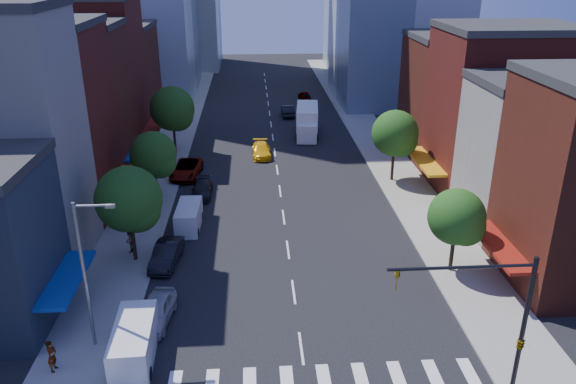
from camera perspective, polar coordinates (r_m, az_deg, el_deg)
name	(u,v)px	position (r m, az deg, el deg)	size (l,w,h in m)	color
ground	(301,348)	(33.85, 1.35, -15.58)	(220.00, 220.00, 0.00)	black
sidewalk_left	(172,143)	(70.41, -11.75, 4.87)	(5.00, 120.00, 0.15)	gray
sidewalk_right	(373,139)	(71.29, 8.64, 5.31)	(5.00, 120.00, 0.15)	gray
crosswalk	(306,384)	(31.55, 1.85, -18.93)	(19.00, 3.00, 0.01)	silver
bldg_left_2	(33,125)	(52.15, -24.51, 6.19)	(12.00, 9.00, 16.00)	#5E1A16
bldg_left_3	(64,107)	(60.03, -21.78, 8.06)	(12.00, 8.00, 15.00)	#531E14
bldg_left_4	(86,79)	(67.78, -19.84, 10.70)	(12.00, 9.00, 17.00)	#5E1A16
bldg_left_5	(108,80)	(77.16, -17.83, 10.74)	(12.00, 10.00, 13.00)	#531E14
bldg_right_1	(544,159)	(49.97, 24.59, 3.11)	(12.00, 8.00, 12.00)	beige
bldg_right_2	(501,112)	(57.29, 20.81, 7.56)	(12.00, 10.00, 15.00)	#5E1A16
bldg_right_3	(463,99)	(66.49, 17.31, 9.03)	(12.00, 10.00, 13.00)	#531E14
traffic_signal	(512,329)	(30.32, 21.81, -12.83)	(7.24, 2.24, 8.00)	black
streetlight	(87,267)	(32.98, -19.78, -7.19)	(2.25, 0.25, 9.00)	slate
tree_left_near	(131,202)	(41.68, -15.67, -0.96)	(4.80, 4.80, 7.30)	black
tree_left_mid	(155,156)	(51.89, -13.36, 3.53)	(4.20, 4.20, 6.65)	black
tree_left_far	(174,110)	(64.99, -11.54, 8.12)	(5.00, 5.00, 7.75)	black
tree_right_near	(459,219)	(40.80, 16.96, -2.67)	(4.00, 4.00, 6.20)	black
tree_right_far	(397,135)	(56.63, 10.98, 5.68)	(4.60, 4.60, 7.20)	black
parked_car_front	(156,311)	(36.41, -13.28, -11.67)	(1.86, 4.63, 1.58)	#ADADB2
parked_car_second	(167,254)	(42.60, -12.23, -6.18)	(1.67, 4.78, 1.58)	black
parked_car_third	(186,169)	(59.11, -10.29, 2.30)	(2.67, 5.80, 1.61)	#999999
parked_car_rear	(202,189)	(54.01, -8.75, 0.27)	(1.85, 4.54, 1.32)	black
cargo_van_near	(134,344)	(33.43, -15.40, -14.71)	(2.32, 5.32, 2.23)	silver
cargo_van_far	(189,218)	(47.59, -10.06, -2.57)	(2.00, 4.69, 1.98)	silver
taxi	(261,150)	(64.42, -2.73, 4.27)	(2.02, 4.97, 1.44)	yellow
traffic_car_oncoming	(288,110)	(81.60, -0.03, 8.28)	(1.67, 4.80, 1.58)	black
traffic_car_far	(304,96)	(91.36, 1.68, 9.76)	(1.61, 4.01, 1.37)	#999999
box_truck	(307,122)	(72.38, 1.95, 7.14)	(3.48, 9.05, 3.56)	white
pedestrian_near	(52,356)	(34.05, -22.86, -15.09)	(0.69, 0.45, 1.90)	#999999
pedestrian_far	(130,241)	(44.61, -15.80, -4.80)	(0.87, 0.68, 1.80)	#999999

